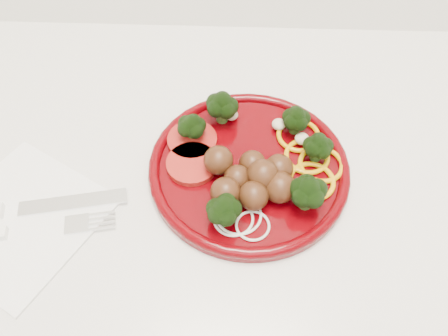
{
  "coord_description": "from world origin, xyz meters",
  "views": [
    {
      "loc": [
        -0.21,
        1.39,
        1.34
      ],
      "look_at": [
        -0.22,
        1.7,
        0.92
      ],
      "focal_mm": 35.0,
      "sensor_mm": 36.0,
      "label": 1
    }
  ],
  "objects": [
    {
      "name": "counter",
      "position": [
        0.0,
        1.7,
        0.45
      ],
      "size": [
        2.4,
        0.6,
        0.9
      ],
      "color": "beige",
      "rests_on": "ground"
    },
    {
      "name": "plate",
      "position": [
        -0.19,
        1.71,
        0.92
      ],
      "size": [
        0.25,
        0.25,
        0.05
      ],
      "rotation": [
        0.0,
        0.0,
        -0.16
      ],
      "color": "#450004",
      "rests_on": "counter"
    },
    {
      "name": "napkin",
      "position": [
        -0.45,
        1.63,
        0.9
      ],
      "size": [
        0.23,
        0.23,
        0.0
      ],
      "primitive_type": "cube",
      "rotation": [
        0.0,
        0.0,
        1.05
      ],
      "color": "white",
      "rests_on": "counter"
    }
  ]
}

